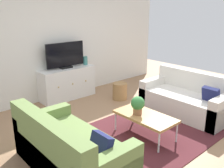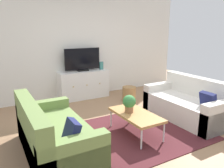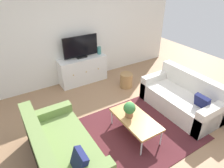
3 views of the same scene
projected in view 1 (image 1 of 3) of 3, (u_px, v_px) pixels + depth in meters
The scene contains 11 objects.
ground_plane at pixel (135, 133), 4.33m from camera, with size 10.00×10.00×0.00m, color #997251.
wall_back at pixel (56, 40), 5.74m from camera, with size 6.40×0.12×2.70m, color silver.
area_rug at pixel (142, 136), 4.22m from camera, with size 2.50×1.90×0.01m, color #4C1E23.
couch_left_side at pixel (67, 152), 3.26m from camera, with size 0.88×1.74×0.83m.
couch_right_side at pixel (188, 100), 5.08m from camera, with size 0.88×1.74×0.83m.
coffee_table at pixel (145, 117), 4.11m from camera, with size 0.53×1.03×0.39m.
potted_plant at pixel (138, 104), 4.08m from camera, with size 0.23×0.23×0.31m.
tv_console at pixel (67, 83), 5.87m from camera, with size 1.32×0.47×0.73m.
flat_screen_tv at pixel (65, 55), 5.69m from camera, with size 0.96×0.16×0.60m.
glass_vase at pixel (85, 61), 6.08m from camera, with size 0.11×0.11×0.21m, color teal.
wicker_basket at pixel (120, 91), 5.85m from camera, with size 0.34×0.34×0.39m, color #9E7547.
Camera 1 is at (-2.89, -2.62, 2.11)m, focal length 39.88 mm.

